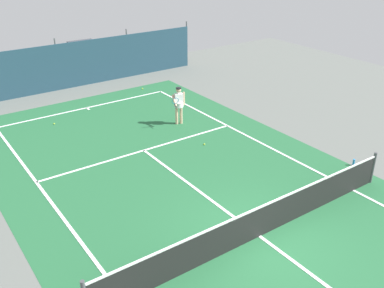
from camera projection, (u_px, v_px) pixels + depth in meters
name	position (u px, v px, depth m)	size (l,w,h in m)	color
ground_plane	(259.00, 236.00, 12.00)	(36.00, 36.00, 0.00)	slate
court_surface	(259.00, 236.00, 12.00)	(11.02, 26.60, 0.01)	#236038
tennis_net	(261.00, 221.00, 11.78)	(10.12, 0.10, 1.10)	black
back_fence	(57.00, 75.00, 23.28)	(16.30, 0.98, 2.70)	#1E3D4C
tennis_player	(179.00, 103.00, 18.63)	(0.81, 0.68, 1.64)	#D8AD8C
tennis_ball_near_player	(54.00, 124.00, 18.97)	(0.07, 0.07, 0.07)	#CCDB33
tennis_ball_midcourt	(204.00, 144.00, 17.13)	(0.07, 0.07, 0.07)	#CCDB33
tennis_ball_by_sideline	(143.00, 89.00, 23.21)	(0.07, 0.07, 0.07)	#CCDB33
parked_car	(86.00, 57.00, 25.98)	(2.09, 4.24, 1.68)	maroon
water_bottle	(354.00, 162.00, 15.60)	(0.08, 0.08, 0.24)	#338CD8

